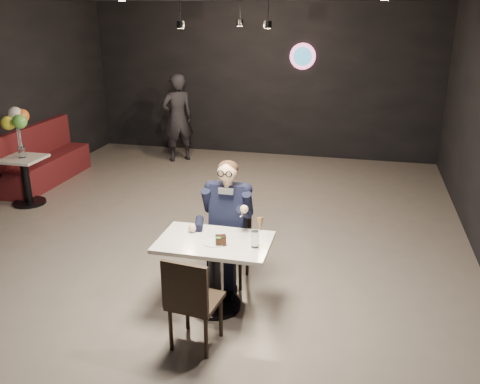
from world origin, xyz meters
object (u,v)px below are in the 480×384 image
(chair_far, at_px, (229,243))
(seated_man, at_px, (229,221))
(side_table, at_px, (26,182))
(sundae_glass, at_px, (255,239))
(balloon_vase, at_px, (22,152))
(chair_near, at_px, (195,299))
(main_table, at_px, (215,274))
(passerby, at_px, (178,118))
(booth_bench, at_px, (46,155))

(chair_far, relative_size, seated_man, 0.64)
(chair_far, bearing_deg, side_table, 156.67)
(sundae_glass, distance_m, balloon_vase, 4.60)
(chair_far, relative_size, side_table, 1.29)
(balloon_vase, bearing_deg, chair_near, -36.85)
(main_table, relative_size, chair_near, 1.20)
(balloon_vase, relative_size, passerby, 0.10)
(main_table, height_order, side_table, main_table)
(seated_man, relative_size, booth_bench, 0.72)
(chair_far, bearing_deg, booth_bench, 146.89)
(booth_bench, xyz_separation_m, passerby, (1.75, 1.84, 0.35))
(sundae_glass, distance_m, booth_bench, 5.40)
(seated_man, distance_m, side_table, 3.98)
(side_table, distance_m, passerby, 3.23)
(chair_far, bearing_deg, main_table, -90.00)
(sundae_glass, height_order, balloon_vase, same)
(balloon_vase, xyz_separation_m, passerby, (1.45, 2.84, 0.02))
(main_table, height_order, seated_man, seated_man)
(main_table, xyz_separation_m, chair_far, (0.00, 0.55, 0.09))
(side_table, bearing_deg, booth_bench, 106.70)
(booth_bench, distance_m, balloon_vase, 1.10)
(main_table, xyz_separation_m, booth_bench, (-3.94, 3.12, 0.13))
(seated_man, xyz_separation_m, side_table, (-3.64, 1.57, -0.36))
(chair_far, xyz_separation_m, booth_bench, (-3.94, 2.57, 0.04))
(booth_bench, distance_m, side_table, 1.05)
(chair_far, height_order, sundae_glass, chair_far)
(seated_man, relative_size, sundae_glass, 8.76)
(main_table, bearing_deg, seated_man, 90.00)
(sundae_glass, bearing_deg, chair_far, 124.82)
(seated_man, bearing_deg, booth_bench, 146.89)
(passerby, bearing_deg, side_table, 24.30)
(booth_bench, bearing_deg, side_table, -73.30)
(seated_man, xyz_separation_m, booth_bench, (-3.94, 2.57, -0.22))
(booth_bench, xyz_separation_m, side_table, (0.30, -1.00, -0.15))
(chair_far, bearing_deg, passerby, 116.42)
(balloon_vase, distance_m, passerby, 3.19)
(chair_far, relative_size, passerby, 0.54)
(booth_bench, height_order, balloon_vase, booth_bench)
(chair_near, relative_size, sundae_glass, 5.59)
(main_table, bearing_deg, side_table, 149.79)
(main_table, xyz_separation_m, balloon_vase, (-3.64, 2.12, 0.46))
(side_table, xyz_separation_m, balloon_vase, (0.00, 0.00, 0.48))
(booth_bench, bearing_deg, passerby, 46.46)
(chair_near, xyz_separation_m, balloon_vase, (-3.64, 2.73, 0.37))
(main_table, xyz_separation_m, side_table, (-3.64, 2.12, -0.02))
(main_table, height_order, booth_bench, booth_bench)
(chair_far, distance_m, sundae_glass, 0.82)
(chair_far, xyz_separation_m, seated_man, (0.00, 0.00, 0.26))
(main_table, bearing_deg, booth_bench, 141.63)
(main_table, height_order, balloon_vase, balloon_vase)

